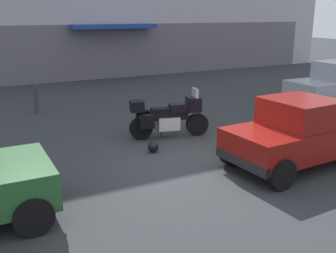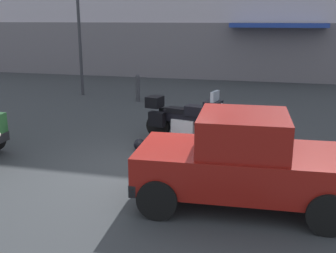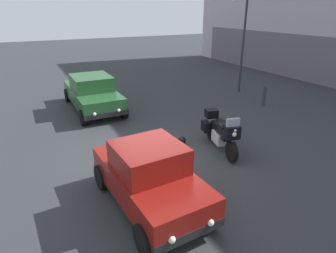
% 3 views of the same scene
% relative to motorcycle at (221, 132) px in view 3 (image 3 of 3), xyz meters
% --- Properties ---
extents(ground_plane, '(80.00, 80.00, 0.00)m').
position_rel_motorcycle_xyz_m(ground_plane, '(-0.31, -2.15, -0.62)').
color(ground_plane, '#2D3033').
extents(motorcycle, '(2.23, 1.03, 1.36)m').
position_rel_motorcycle_xyz_m(motorcycle, '(0.00, 0.00, 0.00)').
color(motorcycle, black).
rests_on(motorcycle, ground).
extents(helmet, '(0.28, 0.28, 0.28)m').
position_rel_motorcycle_xyz_m(helmet, '(-0.90, -0.93, -0.48)').
color(helmet, black).
rests_on(helmet, ground).
extents(car_sedan_far, '(4.59, 1.92, 1.56)m').
position_rel_motorcycle_xyz_m(car_sedan_far, '(-5.99, -2.70, 0.16)').
color(car_sedan_far, '#235128').
rests_on(car_sedan_far, ground).
extents(car_compact_side, '(3.54, 1.87, 1.56)m').
position_rel_motorcycle_xyz_m(car_compact_side, '(1.63, -3.24, 0.15)').
color(car_compact_side, maroon).
rests_on(car_compact_side, ground).
extents(streetlamp_curbside, '(0.28, 0.94, 4.89)m').
position_rel_motorcycle_xyz_m(streetlamp_curbside, '(-5.36, 5.16, 2.35)').
color(streetlamp_curbside, '#2D2D33').
rests_on(streetlamp_curbside, ground).
extents(bollard_curbside, '(0.16, 0.16, 1.01)m').
position_rel_motorcycle_xyz_m(bollard_curbside, '(-2.76, 4.60, -0.09)').
color(bollard_curbside, '#333338').
rests_on(bollard_curbside, ground).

